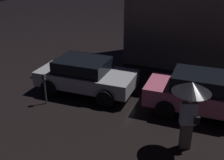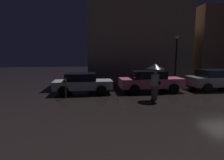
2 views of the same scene
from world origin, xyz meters
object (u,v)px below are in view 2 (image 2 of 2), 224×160
(parked_car_silver, at_px, (83,82))
(parked_car_pink, at_px, (150,81))
(street_lamp_near, at_px, (176,51))
(parking_meter, at_px, (65,87))
(parked_car_grey, at_px, (216,79))
(pedestrian_with_umbrella, at_px, (155,71))

(parked_car_silver, relative_size, parked_car_pink, 0.88)
(street_lamp_near, bearing_deg, parked_car_silver, -161.67)
(parking_meter, relative_size, street_lamp_near, 0.27)
(parked_car_silver, xyz_separation_m, street_lamp_near, (7.99, 2.65, 2.22))
(parked_car_silver, bearing_deg, parked_car_grey, -1.21)
(parked_car_grey, bearing_deg, parking_meter, -172.38)
(parked_car_pink, bearing_deg, pedestrian_with_umbrella, -102.72)
(parked_car_grey, bearing_deg, parked_car_silver, 179.82)
(pedestrian_with_umbrella, xyz_separation_m, parking_meter, (-5.28, 0.73, -0.92))
(street_lamp_near, bearing_deg, parked_car_grey, -53.60)
(parked_car_grey, xyz_separation_m, pedestrian_with_umbrella, (-5.57, -2.26, 0.86))
(parked_car_pink, height_order, street_lamp_near, street_lamp_near)
(parked_car_pink, xyz_separation_m, street_lamp_near, (3.20, 2.67, 2.18))
(parked_car_silver, distance_m, parked_car_grey, 9.91)
(parked_car_grey, distance_m, street_lamp_near, 3.89)
(pedestrian_with_umbrella, height_order, parking_meter, pedestrian_with_umbrella)
(parked_car_silver, height_order, street_lamp_near, street_lamp_near)
(parked_car_silver, relative_size, pedestrian_with_umbrella, 1.87)
(pedestrian_with_umbrella, distance_m, street_lamp_near, 6.22)
(parked_car_grey, height_order, parking_meter, parked_car_grey)
(pedestrian_with_umbrella, bearing_deg, parked_car_pink, 56.04)
(pedestrian_with_umbrella, xyz_separation_m, street_lamp_near, (3.65, 4.86, 1.30))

